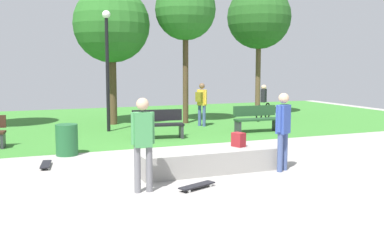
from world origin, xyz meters
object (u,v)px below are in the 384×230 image
(skateboard_spare, at_px, (46,164))
(cyclist_on_bicycle, at_px, (263,105))
(park_bench_by_oak, at_px, (256,118))
(lamp_post, at_px, (107,59))
(tree_slender_maple, at_px, (259,17))
(tree_leaning_ash, at_px, (112,25))
(backpack_on_ledge, at_px, (238,140))
(skater_watching, at_px, (283,126))
(skateboard_by_ledge, at_px, (197,185))
(trash_bin, at_px, (67,140))
(pedestrian_with_backpack, at_px, (201,101))
(concrete_ledge, at_px, (211,161))
(tree_young_birch, at_px, (185,11))
(park_bench_near_lamppost, at_px, (158,124))
(skater_performing_trick, at_px, (143,137))

(skateboard_spare, height_order, cyclist_on_bicycle, cyclist_on_bicycle)
(park_bench_by_oak, relative_size, lamp_post, 0.39)
(tree_slender_maple, bearing_deg, tree_leaning_ash, -173.04)
(backpack_on_ledge, distance_m, skateboard_spare, 4.45)
(backpack_on_ledge, xyz_separation_m, skater_watching, (0.76, -0.64, 0.37))
(skateboard_spare, xyz_separation_m, tree_leaning_ash, (2.89, 6.63, 3.78))
(skateboard_by_ledge, bearing_deg, trash_bin, 115.56)
(trash_bin, relative_size, cyclist_on_bicycle, 0.53)
(park_bench_by_oak, distance_m, pedestrian_with_backpack, 2.41)
(concrete_ledge, distance_m, tree_young_birch, 9.05)
(backpack_on_ledge, bearing_deg, park_bench_near_lamppost, -13.98)
(tree_leaning_ash, bearing_deg, cyclist_on_bicycle, -8.46)
(backpack_on_ledge, xyz_separation_m, tree_slender_maple, (5.73, 9.13, 3.82))
(skateboard_by_ledge, bearing_deg, skateboard_spare, 131.29)
(backpack_on_ledge, relative_size, cyclist_on_bicycle, 0.21)
(tree_young_birch, xyz_separation_m, cyclist_on_bicycle, (3.44, -0.21, -3.79))
(skateboard_spare, distance_m, tree_leaning_ash, 8.16)
(backpack_on_ledge, bearing_deg, skater_performing_trick, 92.50)
(backpack_on_ledge, relative_size, skater_watching, 0.19)
(backpack_on_ledge, distance_m, skateboard_by_ledge, 2.06)
(tree_slender_maple, distance_m, cyclist_on_bicycle, 4.29)
(park_bench_by_oak, xyz_separation_m, tree_leaning_ash, (-4.23, 3.78, 3.36))
(skater_watching, height_order, tree_young_birch, tree_young_birch)
(lamp_post, xyz_separation_m, pedestrian_with_backpack, (3.53, -0.01, -1.56))
(skater_performing_trick, distance_m, tree_leaning_ash, 9.89)
(cyclist_on_bicycle, bearing_deg, backpack_on_ledge, -124.18)
(skater_performing_trick, bearing_deg, park_bench_by_oak, 45.29)
(concrete_ledge, distance_m, cyclist_on_bicycle, 9.43)
(skateboard_spare, bearing_deg, park_bench_by_oak, 21.86)
(skateboard_by_ledge, distance_m, lamp_post, 8.19)
(concrete_ledge, distance_m, trash_bin, 4.05)
(tree_slender_maple, bearing_deg, pedestrian_with_backpack, -146.38)
(tree_leaning_ash, bearing_deg, tree_young_birch, -14.36)
(concrete_ledge, distance_m, tree_slender_maple, 12.04)
(skater_watching, bearing_deg, pedestrian_with_backpack, 81.63)
(tree_young_birch, bearing_deg, tree_leaning_ash, 165.64)
(skateboard_spare, bearing_deg, skater_watching, -25.35)
(park_bench_by_oak, bearing_deg, skateboard_by_ledge, -128.29)
(skateboard_spare, xyz_separation_m, park_bench_by_oak, (7.12, 2.85, 0.42))
(backpack_on_ledge, distance_m, tree_leaning_ash, 8.96)
(skateboard_spare, distance_m, park_bench_near_lamppost, 4.52)
(backpack_on_ledge, relative_size, tree_slender_maple, 0.05)
(skater_performing_trick, xyz_separation_m, skater_watching, (3.28, 0.46, -0.01))
(skater_watching, relative_size, park_bench_near_lamppost, 1.05)
(trash_bin, bearing_deg, tree_young_birch, 43.09)
(skateboard_spare, bearing_deg, tree_leaning_ash, 66.45)
(skateboard_by_ledge, distance_m, pedestrian_with_backpack, 8.52)
(tree_young_birch, distance_m, pedestrian_with_backpack, 3.61)
(backpack_on_ledge, distance_m, park_bench_by_oak, 5.43)
(concrete_ledge, bearing_deg, tree_young_birch, 73.33)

